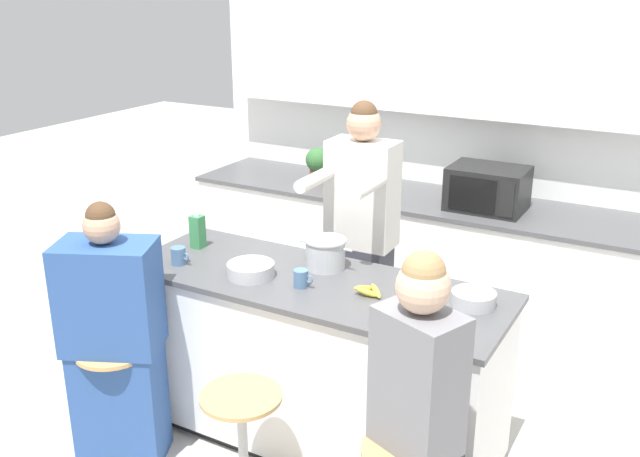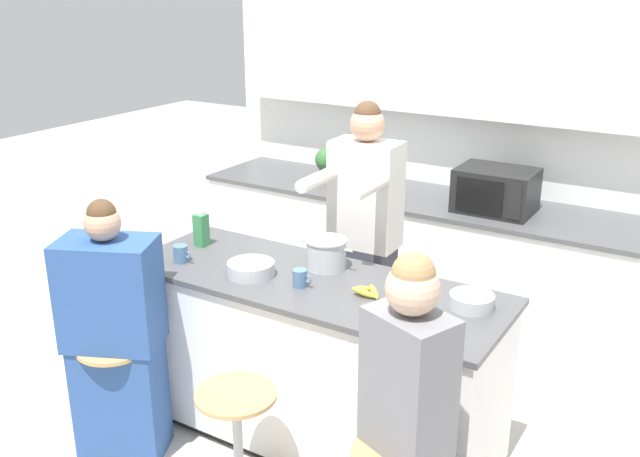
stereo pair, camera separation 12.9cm
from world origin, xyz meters
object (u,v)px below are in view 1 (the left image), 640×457
person_cooking (361,254)px  cooking_pot (326,253)px  bar_stool_center (243,450)px  potted_plant (318,162)px  coffee_cup_near (301,278)px  bar_stool_leftmost (118,400)px  kitchen_island (313,361)px  banana_bunch (369,291)px  microwave (487,188)px  person_seated_near (415,434)px  juice_carton (198,231)px  coffee_cup_far (179,256)px  fruit_bowl (474,299)px  person_wrapped_blanket (114,344)px

person_cooking → cooking_pot: (-0.00, -0.41, 0.14)m
bar_stool_center → potted_plant: (-0.88, 2.24, 0.72)m
coffee_cup_near → bar_stool_leftmost: bearing=-146.1°
kitchen_island → banana_bunch: (0.32, -0.02, 0.48)m
kitchen_island → microwave: microwave is taller
person_seated_near → potted_plant: person_seated_near is taller
bar_stool_leftmost → juice_carton: bearing=89.8°
bar_stool_center → person_seated_near: person_seated_near is taller
cooking_pot → coffee_cup_near: bearing=-87.4°
bar_stool_leftmost → coffee_cup_far: (0.07, 0.45, 0.64)m
bar_stool_center → coffee_cup_far: bearing=146.4°
person_cooking → coffee_cup_near: person_cooking is taller
banana_bunch → juice_carton: size_ratio=0.79×
juice_carton → microwave: size_ratio=0.41×
fruit_bowl → potted_plant: (-1.66, 1.49, 0.10)m
person_cooking → cooking_pot: bearing=-92.0°
coffee_cup_far → microwave: (1.12, 1.71, 0.09)m
person_wrapped_blanket → potted_plant: bearing=67.8°
kitchen_island → cooking_pot: cooking_pot is taller
potted_plant → person_seated_near: bearing=-52.7°
bar_stool_center → coffee_cup_near: bearing=91.2°
cooking_pot → potted_plant: (-0.85, 1.43, 0.06)m
person_seated_near → banana_bunch: 0.80m
cooking_pot → coffee_cup_far: bearing=-154.4°
potted_plant → coffee_cup_far: bearing=-84.8°
kitchen_island → fruit_bowl: fruit_bowl is taller
fruit_bowl → juice_carton: size_ratio=1.02×
coffee_cup_near → juice_carton: juice_carton is taller
microwave → bar_stool_leftmost: bearing=-118.7°
coffee_cup_far → potted_plant: potted_plant is taller
coffee_cup_near → person_wrapped_blanket: bearing=-147.0°
potted_plant → microwave: bearing=-2.2°
person_wrapped_blanket → fruit_bowl: (1.56, 0.71, 0.31)m
person_seated_near → person_cooking: bearing=146.2°
kitchen_island → bar_stool_center: (0.00, -0.64, -0.13)m
person_cooking → microwave: bearing=64.7°
person_seated_near → juice_carton: (-1.58, 0.68, 0.34)m
person_wrapped_blanket → bar_stool_leftmost: bearing=-111.7°
bar_stool_center → juice_carton: bearing=137.4°
person_cooking → coffee_cup_near: bearing=-90.8°
fruit_bowl → coffee_cup_far: bearing=-169.6°
kitchen_island → coffee_cup_near: bearing=-97.0°
juice_carton → microwave: microwave is taller
kitchen_island → juice_carton: bearing=174.0°
kitchen_island → banana_bunch: size_ratio=12.37×
person_seated_near → banana_bunch: bearing=151.2°
coffee_cup_far → kitchen_island: bearing=12.7°
bar_stool_leftmost → potted_plant: bearing=92.4°
bar_stool_center → fruit_bowl: size_ratio=3.08×
fruit_bowl → juice_carton: (-1.56, -0.03, 0.06)m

